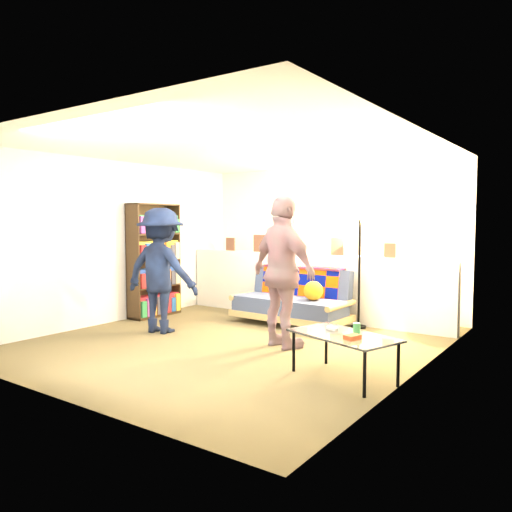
{
  "coord_description": "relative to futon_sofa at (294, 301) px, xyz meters",
  "views": [
    {
      "loc": [
        3.74,
        -4.93,
        1.51
      ],
      "look_at": [
        0.0,
        0.4,
        1.05
      ],
      "focal_mm": 35.0,
      "sensor_mm": 36.0,
      "label": 1
    }
  ],
  "objects": [
    {
      "name": "person_left",
      "position": [
        -1.2,
        -1.48,
        0.5
      ],
      "size": [
        1.18,
        0.8,
        1.68
      ],
      "primitive_type": "imported",
      "rotation": [
        0.0,
        0.0,
        3.31
      ],
      "color": "black",
      "rests_on": "ground"
    },
    {
      "name": "bookshelf",
      "position": [
        -2.12,
        -0.74,
        0.48
      ],
      "size": [
        0.3,
        0.89,
        1.77
      ],
      "color": "#301F10",
      "rests_on": "ground"
    },
    {
      "name": "floor_lamp",
      "position": [
        0.89,
        0.33,
        0.8
      ],
      "size": [
        0.37,
        0.31,
        1.61
      ],
      "color": "black",
      "rests_on": "ground"
    },
    {
      "name": "room_shell",
      "position": [
        -0.04,
        -0.83,
        1.33
      ],
      "size": [
        4.6,
        5.05,
        2.45
      ],
      "color": "silver",
      "rests_on": "ground"
    },
    {
      "name": "coffee_table",
      "position": [
        1.7,
        -1.91,
        0.06
      ],
      "size": [
        1.15,
        0.86,
        0.53
      ],
      "color": "black",
      "rests_on": "ground"
    },
    {
      "name": "futon_sofa",
      "position": [
        0.0,
        0.0,
        0.0
      ],
      "size": [
        1.74,
        0.89,
        0.74
      ],
      "color": "tan",
      "rests_on": "ground"
    },
    {
      "name": "ground",
      "position": [
        -0.04,
        -1.3,
        -0.34
      ],
      "size": [
        5.0,
        5.0,
        0.0
      ],
      "primitive_type": "plane",
      "color": "brown",
      "rests_on": "ground"
    },
    {
      "name": "ledge_decor",
      "position": [
        -0.27,
        0.48,
        0.83
      ],
      "size": [
        2.97,
        0.02,
        0.45
      ],
      "color": "brown",
      "rests_on": "half_wall_ledge"
    },
    {
      "name": "half_wall_ledge",
      "position": [
        -0.04,
        0.5,
        0.16
      ],
      "size": [
        4.45,
        0.15,
        1.0
      ],
      "primitive_type": "cube",
      "color": "silver",
      "rests_on": "ground"
    },
    {
      "name": "person_right",
      "position": [
        0.59,
        -1.23,
        0.56
      ],
      "size": [
        1.15,
        0.78,
        1.81
      ],
      "primitive_type": "imported",
      "rotation": [
        0.0,
        0.0,
        2.79
      ],
      "color": "#C07C8B",
      "rests_on": "ground"
    }
  ]
}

